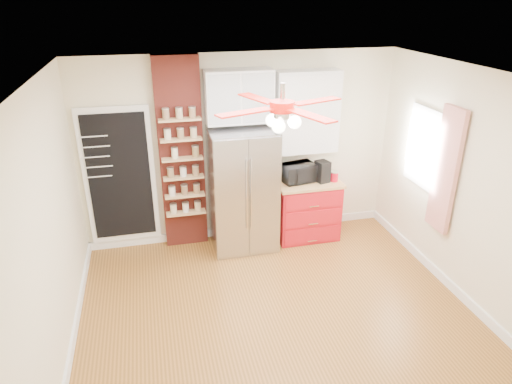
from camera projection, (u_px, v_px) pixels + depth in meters
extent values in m
plane|color=#976026|center=(277.00, 313.00, 5.29)|extent=(4.50, 4.50, 0.00)
plane|color=white|center=(283.00, 77.00, 4.20)|extent=(4.50, 4.50, 0.00)
cube|color=beige|center=(241.00, 149.00, 6.52)|extent=(4.50, 0.02, 2.70)
cube|color=beige|center=(366.00, 340.00, 2.97)|extent=(4.50, 0.02, 2.70)
cube|color=beige|center=(49.00, 234.00, 4.26)|extent=(0.02, 4.00, 2.70)
cube|color=beige|center=(468.00, 189.00, 5.23)|extent=(0.02, 4.00, 2.70)
cube|color=white|center=(120.00, 177.00, 6.23)|extent=(0.95, 0.04, 1.95)
cube|color=black|center=(120.00, 177.00, 6.21)|extent=(0.82, 0.02, 1.78)
cube|color=maroon|center=(181.00, 156.00, 6.27)|extent=(0.60, 0.16, 2.70)
cube|color=#ABABB0|center=(243.00, 190.00, 6.38)|extent=(0.90, 0.70, 1.75)
cube|color=white|center=(239.00, 96.00, 6.03)|extent=(0.90, 0.35, 0.70)
cube|color=red|center=(306.00, 210.00, 6.81)|extent=(0.90, 0.60, 0.86)
cube|color=tan|center=(307.00, 182.00, 6.63)|extent=(0.94, 0.64, 0.04)
cube|color=white|center=(307.00, 112.00, 6.37)|extent=(0.90, 0.30, 1.15)
cube|color=white|center=(425.00, 148.00, 5.94)|extent=(0.04, 0.75, 1.05)
cube|color=red|center=(446.00, 170.00, 5.48)|extent=(0.06, 0.40, 1.55)
cylinder|color=silver|center=(283.00, 94.00, 4.26)|extent=(0.05, 0.05, 0.20)
cylinder|color=red|center=(282.00, 106.00, 4.31)|extent=(0.24, 0.24, 0.10)
sphere|color=white|center=(282.00, 123.00, 4.37)|extent=(0.13, 0.13, 0.13)
imported|color=black|center=(298.00, 173.00, 6.55)|extent=(0.53, 0.41, 0.26)
cube|color=black|center=(322.00, 171.00, 6.54)|extent=(0.21, 0.23, 0.31)
cylinder|color=red|center=(334.00, 177.00, 6.58)|extent=(0.14, 0.14, 0.14)
cylinder|color=#A82209|center=(326.00, 173.00, 6.70)|extent=(0.12, 0.12, 0.15)
cylinder|color=beige|center=(175.00, 153.00, 6.09)|extent=(0.11, 0.11, 0.14)
cylinder|color=olive|center=(196.00, 152.00, 6.14)|extent=(0.10, 0.10, 0.14)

